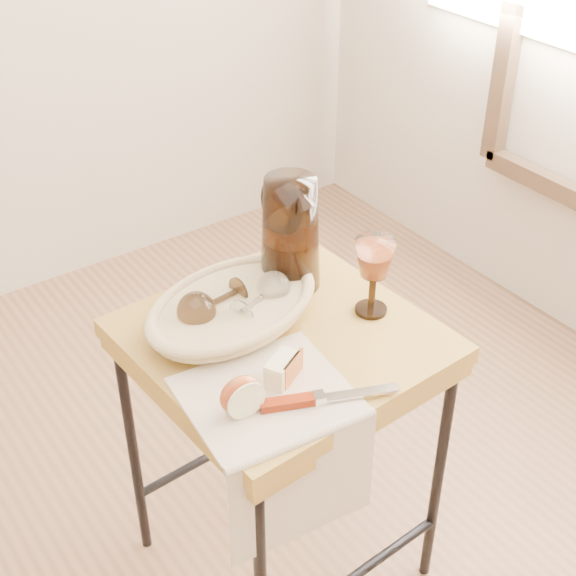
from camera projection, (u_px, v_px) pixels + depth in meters
side_table at (283, 457)px, 1.81m from camera, size 0.57×0.57×0.69m
tea_towel at (267, 395)px, 1.46m from camera, size 0.32×0.29×0.01m
bread_basket at (233, 310)px, 1.64m from camera, size 0.39×0.31×0.05m
goblet_lying_a at (215, 302)px, 1.62m from camera, size 0.14×0.09×0.08m
goblet_lying_b at (260, 298)px, 1.63m from camera, size 0.13×0.10×0.07m
pitcher at (290, 233)px, 1.69m from camera, size 0.21×0.28×0.29m
wine_goblet at (373, 277)px, 1.63m from camera, size 0.10×0.10×0.17m
apple_half at (240, 394)px, 1.41m from camera, size 0.08×0.04×0.07m
apple_wedge at (282, 369)px, 1.48m from camera, size 0.08×0.07×0.05m
table_knife at (324, 396)px, 1.44m from camera, size 0.24×0.12×0.02m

